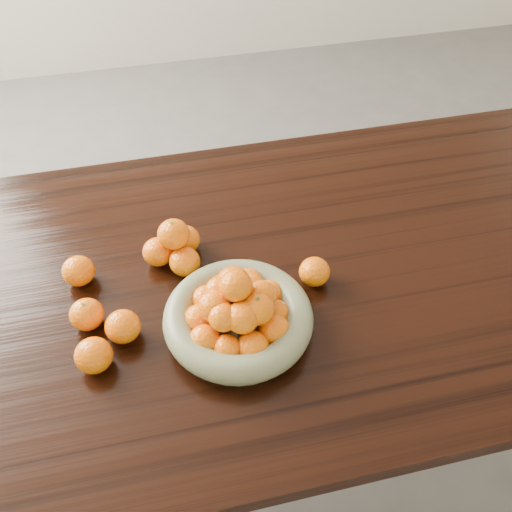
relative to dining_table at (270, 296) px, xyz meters
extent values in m
plane|color=#54524F|center=(0.00, 0.00, -0.66)|extent=(5.00, 5.00, 0.00)
cube|color=black|center=(0.00, 0.00, 0.07)|extent=(2.00, 1.00, 0.04)
cube|color=black|center=(0.93, 0.43, -0.31)|extent=(0.08, 0.08, 0.71)
cylinder|color=gray|center=(-0.10, -0.14, 0.10)|extent=(0.28, 0.28, 0.01)
torus|color=gray|center=(-0.10, -0.14, 0.13)|extent=(0.31, 0.31, 0.06)
ellipsoid|color=orange|center=(-0.03, -0.10, 0.13)|extent=(0.06, 0.06, 0.06)
ellipsoid|color=orange|center=(-0.07, -0.06, 0.14)|extent=(0.07, 0.07, 0.06)
ellipsoid|color=orange|center=(-0.12, -0.06, 0.13)|extent=(0.06, 0.06, 0.06)
ellipsoid|color=orange|center=(-0.16, -0.09, 0.13)|extent=(0.06, 0.06, 0.06)
ellipsoid|color=orange|center=(-0.18, -0.14, 0.13)|extent=(0.07, 0.07, 0.06)
ellipsoid|color=orange|center=(-0.18, -0.19, 0.13)|extent=(0.07, 0.07, 0.06)
ellipsoid|color=orange|center=(-0.14, -0.22, 0.13)|extent=(0.06, 0.06, 0.06)
ellipsoid|color=orange|center=(-0.09, -0.23, 0.13)|extent=(0.06, 0.06, 0.06)
ellipsoid|color=orange|center=(-0.04, -0.20, 0.13)|extent=(0.07, 0.07, 0.06)
ellipsoid|color=orange|center=(-0.03, -0.15, 0.13)|extent=(0.06, 0.06, 0.06)
ellipsoid|color=orange|center=(-0.10, -0.15, 0.13)|extent=(0.06, 0.06, 0.06)
ellipsoid|color=orange|center=(-0.07, -0.11, 0.18)|extent=(0.06, 0.06, 0.06)
ellipsoid|color=orange|center=(-0.10, -0.10, 0.18)|extent=(0.07, 0.07, 0.07)
ellipsoid|color=orange|center=(-0.13, -0.11, 0.18)|extent=(0.06, 0.06, 0.06)
ellipsoid|color=orange|center=(-0.15, -0.15, 0.18)|extent=(0.07, 0.07, 0.06)
ellipsoid|color=orange|center=(-0.14, -0.18, 0.18)|extent=(0.06, 0.06, 0.06)
ellipsoid|color=orange|center=(-0.10, -0.19, 0.18)|extent=(0.07, 0.07, 0.06)
ellipsoid|color=orange|center=(-0.07, -0.17, 0.18)|extent=(0.07, 0.07, 0.06)
ellipsoid|color=orange|center=(-0.06, -0.14, 0.18)|extent=(0.06, 0.06, 0.06)
ellipsoid|color=orange|center=(-0.11, -0.14, 0.22)|extent=(0.07, 0.07, 0.06)
ellipsoid|color=orange|center=(-0.19, 0.04, 0.12)|extent=(0.07, 0.07, 0.07)
ellipsoid|color=orange|center=(-0.18, 0.11, 0.12)|extent=(0.07, 0.07, 0.07)
ellipsoid|color=orange|center=(-0.25, 0.09, 0.12)|extent=(0.07, 0.07, 0.07)
ellipsoid|color=orange|center=(-0.20, 0.08, 0.18)|extent=(0.07, 0.07, 0.07)
ellipsoid|color=orange|center=(-0.41, -0.06, 0.12)|extent=(0.07, 0.07, 0.07)
ellipsoid|color=orange|center=(-0.34, -0.11, 0.12)|extent=(0.07, 0.07, 0.07)
ellipsoid|color=orange|center=(0.09, -0.05, 0.12)|extent=(0.07, 0.07, 0.07)
ellipsoid|color=orange|center=(-0.42, 0.07, 0.12)|extent=(0.07, 0.07, 0.07)
ellipsoid|color=orange|center=(-0.40, -0.17, 0.12)|extent=(0.08, 0.08, 0.07)
camera|label=1|loc=(-0.23, -0.85, 1.06)|focal=40.00mm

